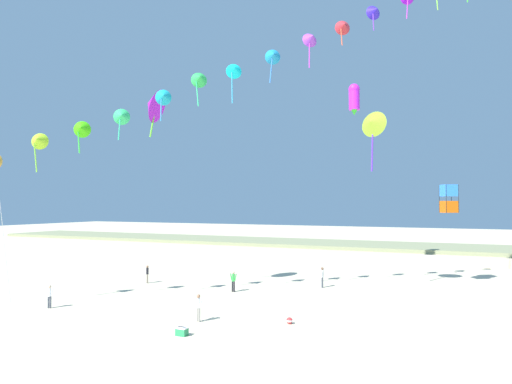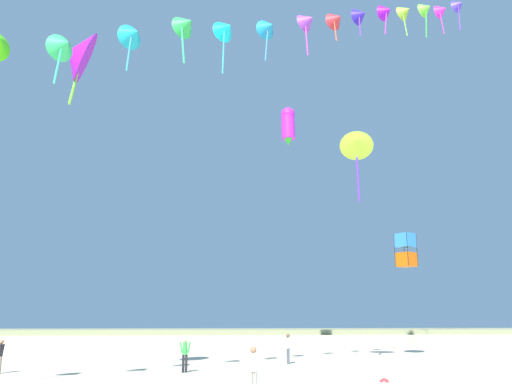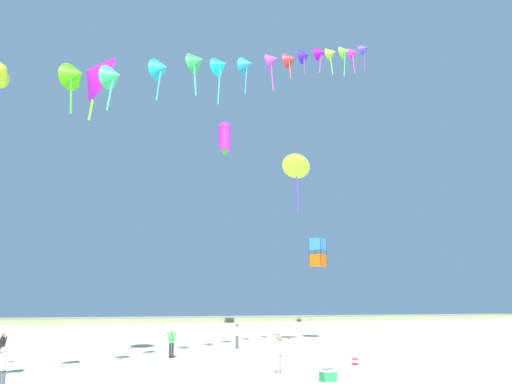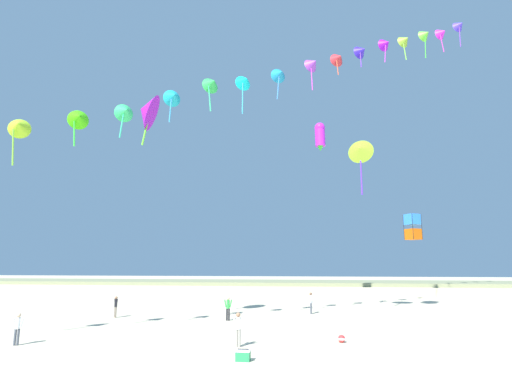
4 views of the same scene
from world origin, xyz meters
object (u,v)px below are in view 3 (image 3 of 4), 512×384
at_px(large_kite_outer_drift, 318,252).
at_px(person_near_right, 237,334).
at_px(person_near_left, 172,341).
at_px(person_far_left, 2,346).
at_px(beach_ball, 355,361).
at_px(beach_cooler, 328,376).
at_px(large_kite_mid_trail, 225,138).
at_px(person_mid_center, 2,367).
at_px(person_far_right, 280,352).
at_px(large_kite_high_solo, 297,164).
at_px(large_kite_low_lead, 94,75).

bearing_deg(large_kite_outer_drift, person_near_right, -151.02).
bearing_deg(person_near_left, person_near_right, 39.03).
bearing_deg(person_near_right, large_kite_outer_drift, 28.98).
relative_size(person_far_left, beach_ball, 4.15).
distance_m(person_far_left, beach_cooler, 16.41).
bearing_deg(large_kite_mid_trail, beach_ball, -89.20).
height_order(person_far_left, beach_cooler, person_far_left).
bearing_deg(beach_cooler, person_mid_center, 171.91).
height_order(large_kite_outer_drift, beach_cooler, large_kite_outer_drift).
relative_size(person_far_left, beach_cooler, 2.61).
distance_m(person_far_left, large_kite_mid_trail, 24.27).
bearing_deg(beach_cooler, beach_ball, 46.78).
bearing_deg(person_far_right, large_kite_high_solo, 58.67).
bearing_deg(person_near_left, beach_cooler, -75.21).
relative_size(large_kite_low_lead, large_kite_mid_trail, 1.31).
height_order(person_near_left, large_kite_outer_drift, large_kite_outer_drift).
bearing_deg(person_near_right, person_far_left, -163.33).
distance_m(person_near_left, person_near_right, 7.28).
bearing_deg(person_far_left, person_near_right, 16.67).
bearing_deg(large_kite_low_lead, beach_cooler, -44.94).
bearing_deg(person_near_right, person_near_left, -140.97).
relative_size(person_near_right, beach_cooler, 2.82).
height_order(person_near_left, large_kite_mid_trail, large_kite_mid_trail).
height_order(person_mid_center, person_far_left, person_far_left).
distance_m(large_kite_low_lead, large_kite_mid_trail, 18.68).
bearing_deg(person_far_left, beach_cooler, -45.87).
bearing_deg(large_kite_outer_drift, large_kite_high_solo, -130.03).
xyz_separation_m(person_near_left, person_far_right, (2.31, -8.71, -0.02)).
distance_m(person_near_right, person_far_right, 13.71).
bearing_deg(person_far_left, large_kite_high_solo, 10.25).
bearing_deg(large_kite_high_solo, person_mid_center, -143.24).
bearing_deg(large_kite_high_solo, person_far_right, -121.33).
relative_size(person_near_left, person_far_left, 1.05).
relative_size(person_far_left, large_kite_outer_drift, 0.65).
distance_m(person_far_left, large_kite_high_solo, 22.05).
bearing_deg(large_kite_outer_drift, person_mid_center, -139.82).
distance_m(person_near_left, large_kite_low_lead, 14.65).
bearing_deg(person_far_right, person_near_left, 104.86).
relative_size(person_mid_center, large_kite_high_solo, 0.31).
relative_size(beach_cooler, beach_ball, 1.59).
bearing_deg(person_mid_center, person_near_right, 46.09).
relative_size(large_kite_high_solo, large_kite_outer_drift, 2.05).
bearing_deg(person_far_right, large_kite_mid_trail, 76.72).
relative_size(person_mid_center, large_kite_outer_drift, 0.64).
bearing_deg(large_kite_mid_trail, person_near_right, -101.44).
xyz_separation_m(person_near_left, beach_cooler, (3.01, -11.40, -0.70)).
xyz_separation_m(beach_cooler, beach_ball, (4.16, 4.43, -0.03)).
bearing_deg(large_kite_low_lead, large_kite_outer_drift, 32.49).
bearing_deg(beach_ball, person_mid_center, -169.54).
xyz_separation_m(person_near_left, large_kite_low_lead, (-5.27, -3.14, 13.30)).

